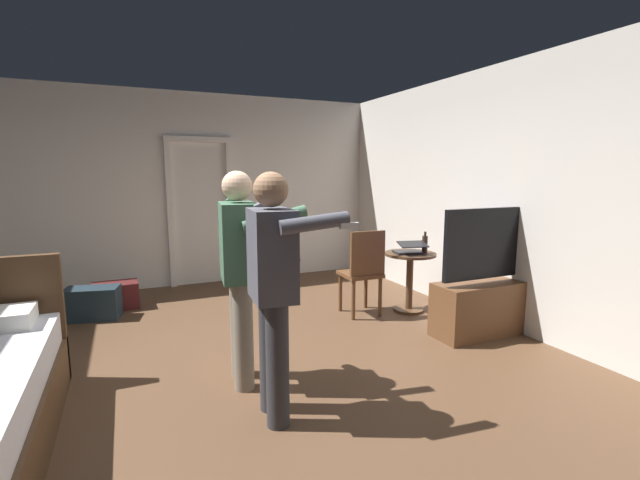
# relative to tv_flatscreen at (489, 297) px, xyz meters

# --- Properties ---
(ground_plane) EXTENTS (7.21, 7.21, 0.00)m
(ground_plane) POSITION_rel_tv_flatscreen_xyz_m (-2.56, -0.01, -0.37)
(ground_plane) COLOR brown
(wall_back) EXTENTS (5.95, 0.12, 2.74)m
(wall_back) POSITION_rel_tv_flatscreen_xyz_m (-2.56, 3.33, 1.00)
(wall_back) COLOR silver
(wall_back) RESTS_ON ground_plane
(wall_right) EXTENTS (0.12, 6.80, 2.74)m
(wall_right) POSITION_rel_tv_flatscreen_xyz_m (0.36, -0.01, 1.00)
(wall_right) COLOR silver
(wall_right) RESTS_ON ground_plane
(doorway_frame) EXTENTS (0.93, 0.08, 2.13)m
(doorway_frame) POSITION_rel_tv_flatscreen_xyz_m (-2.32, 3.25, 0.85)
(doorway_frame) COLOR white
(doorway_frame) RESTS_ON ground_plane
(tv_flatscreen) EXTENTS (1.20, 0.40, 1.29)m
(tv_flatscreen) POSITION_rel_tv_flatscreen_xyz_m (0.00, 0.00, 0.00)
(tv_flatscreen) COLOR brown
(tv_flatscreen) RESTS_ON ground_plane
(side_table) EXTENTS (0.59, 0.59, 0.70)m
(side_table) POSITION_rel_tv_flatscreen_xyz_m (-0.31, 0.92, 0.09)
(side_table) COLOR #4C331E
(side_table) RESTS_ON ground_plane
(laptop) EXTENTS (0.39, 0.39, 0.15)m
(laptop) POSITION_rel_tv_flatscreen_xyz_m (-0.35, 0.88, 0.38)
(laptop) COLOR black
(laptop) RESTS_ON side_table
(bottle_on_table) EXTENTS (0.06, 0.06, 0.25)m
(bottle_on_table) POSITION_rel_tv_flatscreen_xyz_m (-0.17, 0.84, 0.43)
(bottle_on_table) COLOR #372617
(bottle_on_table) RESTS_ON side_table
(wooden_chair) EXTENTS (0.43, 0.43, 0.99)m
(wooden_chair) POSITION_rel_tv_flatscreen_xyz_m (-0.89, 1.00, 0.17)
(wooden_chair) COLOR brown
(wooden_chair) RESTS_ON ground_plane
(person_blue_shirt) EXTENTS (0.61, 0.57, 1.64)m
(person_blue_shirt) POSITION_rel_tv_flatscreen_xyz_m (-2.47, -0.60, 0.56)
(person_blue_shirt) COLOR #333338
(person_blue_shirt) RESTS_ON ground_plane
(person_striped_shirt) EXTENTS (0.64, 0.62, 1.64)m
(person_striped_shirt) POSITION_rel_tv_flatscreen_xyz_m (-2.54, -0.03, 0.57)
(person_striped_shirt) COLOR gray
(person_striped_shirt) RESTS_ON ground_plane
(suitcase_dark) EXTENTS (0.61, 0.42, 0.36)m
(suitcase_dark) POSITION_rel_tv_flatscreen_xyz_m (-3.72, 2.12, -0.19)
(suitcase_dark) COLOR #1E2D38
(suitcase_dark) RESTS_ON ground_plane
(suitcase_small) EXTENTS (0.53, 0.35, 0.32)m
(suitcase_small) POSITION_rel_tv_flatscreen_xyz_m (-3.49, 2.44, -0.22)
(suitcase_small) COLOR #4C1919
(suitcase_small) RESTS_ON ground_plane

